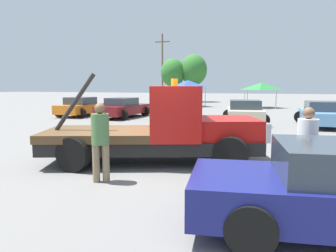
% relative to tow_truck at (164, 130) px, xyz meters
% --- Properties ---
extents(ground_plane, '(160.00, 160.00, 0.00)m').
position_rel_tow_truck_xyz_m(ground_plane, '(-0.35, -0.12, -0.93)').
color(ground_plane, slate).
extents(tow_truck, '(6.39, 4.01, 2.51)m').
position_rel_tow_truck_xyz_m(tow_truck, '(0.00, 0.00, 0.00)').
color(tow_truck, black).
rests_on(tow_truck, ground).
extents(person_near_truck, '(0.39, 0.39, 1.75)m').
position_rel_tow_truck_xyz_m(person_near_truck, '(3.59, -1.78, 0.09)').
color(person_near_truck, '#38383D').
rests_on(person_near_truck, ground).
extents(person_at_hood, '(0.40, 0.40, 1.78)m').
position_rel_tow_truck_xyz_m(person_at_hood, '(-0.70, -2.29, 0.10)').
color(person_at_hood, '#847051').
rests_on(person_at_hood, ground).
extents(parked_car_orange, '(2.45, 4.31, 1.34)m').
position_rel_tow_truck_xyz_m(parked_car_orange, '(-10.21, 11.38, -0.28)').
color(parked_car_orange, orange).
rests_on(parked_car_orange, ground).
extents(parked_car_maroon, '(2.58, 4.70, 1.34)m').
position_rel_tow_truck_xyz_m(parked_car_maroon, '(-6.90, 11.26, -0.28)').
color(parked_car_maroon, maroon).
rests_on(parked_car_maroon, ground).
extents(parked_car_olive, '(2.88, 4.66, 1.34)m').
position_rel_tow_truck_xyz_m(parked_car_olive, '(-3.07, 11.21, -0.28)').
color(parked_car_olive, olive).
rests_on(parked_car_olive, ground).
extents(parked_car_cream, '(2.89, 4.46, 1.34)m').
position_rel_tow_truck_xyz_m(parked_car_cream, '(1.20, 10.44, -0.28)').
color(parked_car_cream, beige).
rests_on(parked_car_cream, ground).
extents(parked_car_skyblue, '(2.57, 4.61, 1.34)m').
position_rel_tow_truck_xyz_m(parked_car_skyblue, '(5.18, 10.27, -0.28)').
color(parked_car_skyblue, '#669ED1').
rests_on(parked_car_skyblue, ground).
extents(canopy_tent_blue, '(3.04, 3.04, 2.68)m').
position_rel_tow_truck_xyz_m(canopy_tent_blue, '(-5.85, 23.90, 1.37)').
color(canopy_tent_blue, '#9E9EA3').
rests_on(canopy_tent_blue, ground).
extents(canopy_tent_green, '(2.88, 2.88, 2.43)m').
position_rel_tow_truck_xyz_m(canopy_tent_green, '(1.35, 24.35, 1.15)').
color(canopy_tent_green, '#9E9EA3').
rests_on(canopy_tent_green, ground).
extents(tree_left, '(3.16, 3.16, 5.64)m').
position_rel_tow_truck_xyz_m(tree_left, '(-10.24, 32.48, 2.86)').
color(tree_left, brown).
rests_on(tree_left, ground).
extents(tree_center, '(3.46, 3.46, 6.17)m').
position_rel_tow_truck_xyz_m(tree_center, '(-7.66, 33.32, 3.21)').
color(tree_center, brown).
rests_on(tree_center, ground).
extents(traffic_cone, '(0.40, 0.40, 0.55)m').
position_rel_tow_truck_xyz_m(traffic_cone, '(0.73, 4.30, -0.67)').
color(traffic_cone, black).
rests_on(traffic_cone, ground).
extents(utility_pole, '(2.20, 0.24, 9.47)m').
position_rel_tow_truck_xyz_m(utility_pole, '(-13.12, 36.44, 4.08)').
color(utility_pole, brown).
rests_on(utility_pole, ground).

